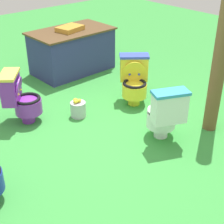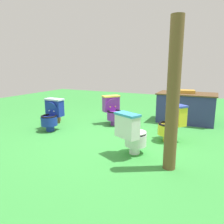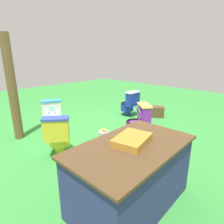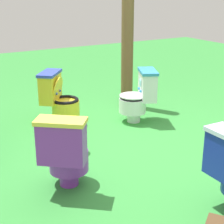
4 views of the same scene
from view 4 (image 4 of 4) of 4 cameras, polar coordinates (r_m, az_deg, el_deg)
ground at (r=4.25m, az=2.04°, el=-5.95°), size 14.00×14.00×0.00m
toilet_white at (r=5.02m, az=4.24°, el=2.52°), size 0.57×0.62×0.73m
toilet_purple at (r=3.37m, az=-7.20°, el=-6.13°), size 0.64×0.62×0.73m
toilet_yellow at (r=4.95m, az=-8.29°, el=2.15°), size 0.62×0.64×0.73m
wooden_post at (r=5.56m, az=2.41°, el=11.45°), size 0.18×0.18×2.12m
lemon_bucket at (r=4.17m, az=-5.85°, el=-4.79°), size 0.22×0.22×0.28m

